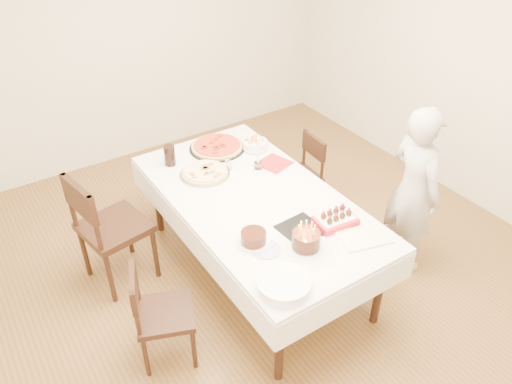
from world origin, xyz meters
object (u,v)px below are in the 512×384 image
birthday_cake (306,236)px  person (413,191)px  chair_left_savory (115,227)px  pizza_white (205,173)px  cola_glass (170,156)px  layer_cake (254,238)px  taper_candle (258,152)px  dining_table (256,236)px  chair_right_savory (297,177)px  pizza_pepperoni (217,147)px  pasta_bowl (255,145)px  chair_left_dessert (165,314)px  strawberry_box (336,220)px

birthday_cake → person: bearing=4.5°
chair_left_savory → pizza_white: (0.78, -0.07, 0.26)m
chair_left_savory → birthday_cake: chair_left_savory is taller
cola_glass → layer_cake: (0.03, -1.22, -0.04)m
person → taper_candle: (-0.87, 0.90, 0.19)m
chair_left_savory → person: size_ratio=0.71×
dining_table → taper_candle: taper_candle is taller
chair_right_savory → birthday_cake: bearing=-121.6°
pizza_pepperoni → cola_glass: cola_glass is taller
chair_right_savory → birthday_cake: birthday_cake is taller
birthday_cake → taper_candle: bearing=74.4°
pasta_bowl → cola_glass: 0.75m
person → cola_glass: 1.98m
dining_table → pizza_white: (-0.17, 0.49, 0.40)m
chair_left_dessert → strawberry_box: strawberry_box is taller
chair_right_savory → pizza_white: pizza_white is taller
person → cola_glass: size_ratio=8.35×
pasta_bowl → chair_left_savory: bearing=-177.3°
birthday_cake → cola_glass: bearing=101.8°
chair_right_savory → taper_candle: bearing=-161.0°
cola_glass → dining_table: bearing=-67.1°
pizza_white → layer_cake: layer_cake is taller
pizza_pepperoni → cola_glass: bearing=-178.4°
dining_table → taper_candle: 0.67m
pizza_pepperoni → layer_cake: size_ratio=2.22×
person → taper_candle: size_ratio=4.62×
pasta_bowl → chair_left_dessert: bearing=-144.1°
chair_right_savory → taper_candle: (-0.54, -0.14, 0.51)m
pasta_bowl → cola_glass: bearing=166.8°
chair_left_dessert → person: 2.10m
layer_cake → chair_right_savory: bearing=40.0°
person → chair_left_dessert: bearing=91.8°
pasta_bowl → chair_right_savory: bearing=-20.1°
chair_left_savory → pasta_bowl: chair_left_savory is taller
chair_left_dessert → pasta_bowl: pasta_bowl is taller
cola_glass → layer_cake: cola_glass is taller
taper_candle → person: bearing=-45.9°
dining_table → layer_cake: size_ratio=9.74×
pizza_pepperoni → birthday_cake: birthday_cake is taller
dining_table → pizza_pepperoni: size_ratio=4.39×
pizza_pepperoni → dining_table: bearing=-98.6°
chair_right_savory → layer_cake: 1.47m
person → cola_glass: (-1.45, 1.35, 0.12)m
taper_candle → layer_cake: size_ratio=1.41×
strawberry_box → taper_candle: bearing=93.3°
dining_table → birthday_cake: size_ratio=11.35×
chair_right_savory → chair_left_dessert: size_ratio=0.99×
chair_left_savory → pizza_white: bearing=165.0°
pizza_pepperoni → cola_glass: 0.46m
dining_table → chair_right_savory: (0.78, 0.48, 0.02)m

